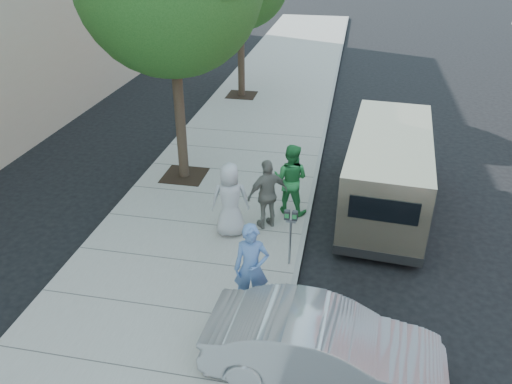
{
  "coord_description": "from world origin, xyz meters",
  "views": [
    {
      "loc": [
        2.23,
        -9.84,
        6.72
      ],
      "look_at": [
        0.26,
        0.14,
        1.1
      ],
      "focal_mm": 35.0,
      "sensor_mm": 36.0,
      "label": 1
    }
  ],
  "objects_px": {
    "parking_meter": "(291,226)",
    "sedan": "(324,347)",
    "person_gray_shirt": "(230,200)",
    "person_striped_polo": "(268,194)",
    "person_officer": "(251,268)",
    "person_green_shirt": "(291,179)",
    "van": "(387,170)"
  },
  "relations": [
    {
      "from": "parking_meter",
      "to": "sedan",
      "type": "xyz_separation_m",
      "value": [
        0.93,
        -2.75,
        -0.47
      ]
    },
    {
      "from": "parking_meter",
      "to": "van",
      "type": "xyz_separation_m",
      "value": [
        2.06,
        3.06,
        -0.01
      ]
    },
    {
      "from": "person_officer",
      "to": "person_gray_shirt",
      "type": "height_order",
      "value": "person_gray_shirt"
    },
    {
      "from": "parking_meter",
      "to": "sedan",
      "type": "distance_m",
      "value": 2.94
    },
    {
      "from": "parking_meter",
      "to": "van",
      "type": "relative_size",
      "value": 0.23
    },
    {
      "from": "parking_meter",
      "to": "sedan",
      "type": "bearing_deg",
      "value": -68.94
    },
    {
      "from": "sedan",
      "to": "person_green_shirt",
      "type": "bearing_deg",
      "value": 17.09
    },
    {
      "from": "person_gray_shirt",
      "to": "person_striped_polo",
      "type": "height_order",
      "value": "person_gray_shirt"
    },
    {
      "from": "sedan",
      "to": "person_green_shirt",
      "type": "xyz_separation_m",
      "value": [
        -1.22,
        4.94,
        0.42
      ]
    },
    {
      "from": "van",
      "to": "person_officer",
      "type": "height_order",
      "value": "van"
    },
    {
      "from": "person_officer",
      "to": "van",
      "type": "bearing_deg",
      "value": 50.95
    },
    {
      "from": "person_officer",
      "to": "sedan",
      "type": "bearing_deg",
      "value": -50.82
    },
    {
      "from": "person_green_shirt",
      "to": "person_striped_polo",
      "type": "relative_size",
      "value": 1.04
    },
    {
      "from": "parking_meter",
      "to": "person_gray_shirt",
      "type": "bearing_deg",
      "value": 151.3
    },
    {
      "from": "sedan",
      "to": "person_striped_polo",
      "type": "height_order",
      "value": "person_striped_polo"
    },
    {
      "from": "person_officer",
      "to": "person_green_shirt",
      "type": "relative_size",
      "value": 0.99
    },
    {
      "from": "person_officer",
      "to": "person_green_shirt",
      "type": "bearing_deg",
      "value": 77.04
    },
    {
      "from": "van",
      "to": "person_striped_polo",
      "type": "bearing_deg",
      "value": -144.61
    },
    {
      "from": "van",
      "to": "person_green_shirt",
      "type": "height_order",
      "value": "van"
    },
    {
      "from": "sedan",
      "to": "van",
      "type": "bearing_deg",
      "value": -7.8
    },
    {
      "from": "sedan",
      "to": "person_officer",
      "type": "bearing_deg",
      "value": 51.58
    },
    {
      "from": "sedan",
      "to": "person_striped_polo",
      "type": "relative_size",
      "value": 2.22
    },
    {
      "from": "van",
      "to": "sedan",
      "type": "bearing_deg",
      "value": -96.55
    },
    {
      "from": "parking_meter",
      "to": "person_gray_shirt",
      "type": "xyz_separation_m",
      "value": [
        -1.51,
        0.91,
        -0.06
      ]
    },
    {
      "from": "van",
      "to": "person_green_shirt",
      "type": "relative_size",
      "value": 3.14
    },
    {
      "from": "person_striped_polo",
      "to": "van",
      "type": "bearing_deg",
      "value": 174.11
    },
    {
      "from": "sedan",
      "to": "person_gray_shirt",
      "type": "height_order",
      "value": "person_gray_shirt"
    },
    {
      "from": "van",
      "to": "person_striped_polo",
      "type": "relative_size",
      "value": 3.28
    },
    {
      "from": "van",
      "to": "person_striped_polo",
      "type": "xyz_separation_m",
      "value": [
        -2.78,
        -1.67,
        -0.08
      ]
    },
    {
      "from": "van",
      "to": "person_striped_polo",
      "type": "height_order",
      "value": "van"
    },
    {
      "from": "sedan",
      "to": "person_striped_polo",
      "type": "distance_m",
      "value": 4.47
    },
    {
      "from": "person_green_shirt",
      "to": "person_gray_shirt",
      "type": "xyz_separation_m",
      "value": [
        -1.22,
        -1.27,
        -0.01
      ]
    }
  ]
}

